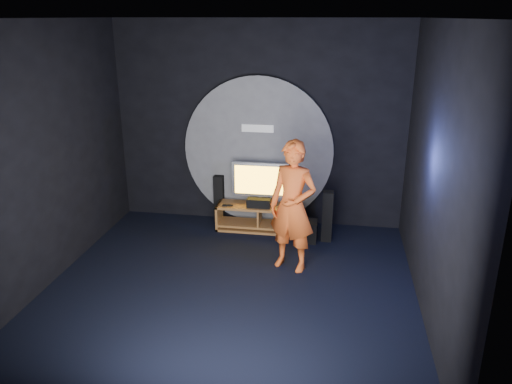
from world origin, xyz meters
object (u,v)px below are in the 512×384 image
media_console (260,219)px  subwoofer (307,231)px  tower_speaker_left (219,198)px  tower_speaker_right (327,216)px  player (293,207)px  tv (260,182)px

media_console → subwoofer: size_ratio=4.23×
media_console → tower_speaker_left: bearing=159.1°
tower_speaker_left → subwoofer: 1.76m
tower_speaker_left → tower_speaker_right: size_ratio=1.00×
subwoofer → tower_speaker_right: bearing=13.7°
media_console → tower_speaker_left: tower_speaker_left is taller
tower_speaker_right → tower_speaker_left: bearing=164.3°
media_console → subwoofer: bearing=-20.9°
subwoofer → player: bearing=-100.2°
media_console → tv: (-0.01, 0.07, 0.66)m
tv → subwoofer: tv is taller
tower_speaker_right → player: 1.27m
media_console → tv: tv is taller
tower_speaker_right → subwoofer: size_ratio=2.45×
tv → tower_speaker_right: size_ratio=1.14×
media_console → tower_speaker_left: (-0.79, 0.30, 0.23)m
tower_speaker_right → tv: bearing=165.0°
tower_speaker_left → player: 2.22m
tower_speaker_left → subwoofer: size_ratio=2.45×
tower_speaker_left → player: player is taller
subwoofer → player: (-0.17, -0.96, 0.79)m
tower_speaker_right → player: size_ratio=0.44×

